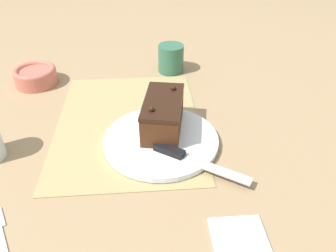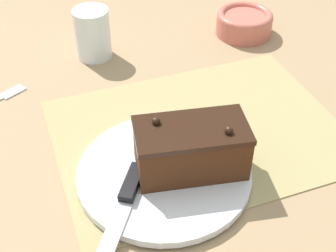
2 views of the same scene
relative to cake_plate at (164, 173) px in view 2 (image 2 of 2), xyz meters
The scene contains 7 objects.
ground_plane 0.12m from the cake_plate, 40.39° to the left, with size 3.00×3.00×0.00m, color #9E7F5B.
placemat_woven 0.12m from the cake_plate, 40.39° to the left, with size 0.46×0.34×0.00m, color tan.
cake_plate is the anchor object (origin of this frame).
chocolate_cake 0.06m from the cake_plate, 11.48° to the right, with size 0.17×0.11×0.08m.
serving_knife 0.08m from the cake_plate, 148.91° to the right, with size 0.13×0.19×0.01m.
drinking_glass 0.37m from the cake_plate, 92.42° to the left, with size 0.07×0.07×0.10m.
small_bowl 0.46m from the cake_plate, 48.17° to the left, with size 0.12×0.12×0.05m.
Camera 2 is at (-0.25, -0.52, 0.50)m, focal length 50.00 mm.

